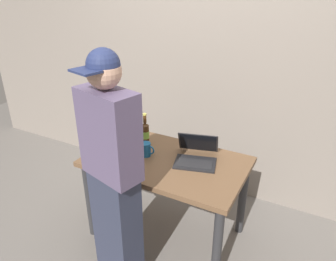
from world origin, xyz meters
name	(u,v)px	position (x,y,z in m)	size (l,w,h in m)	color
ground_plane	(167,231)	(0.00, 0.00, 0.00)	(8.00, 8.00, 0.00)	slate
desk	(166,172)	(0.00, 0.00, 0.61)	(1.21, 0.73, 0.72)	brown
laptop	(196,155)	(0.20, 0.10, 0.76)	(0.38, 0.38, 0.19)	black
beer_bottle_brown	(123,131)	(-0.46, 0.09, 0.82)	(0.08, 0.08, 0.27)	#1E5123
beer_bottle_dark	(145,133)	(-0.27, 0.13, 0.82)	(0.06, 0.06, 0.28)	#472B14
beer_bottle_amber	(135,129)	(-0.39, 0.16, 0.82)	(0.07, 0.07, 0.29)	brown
beer_bottle_green	(126,133)	(-0.39, 0.04, 0.84)	(0.07, 0.07, 0.31)	#333333
person_figure	(113,175)	(-0.10, -0.53, 0.85)	(0.42, 0.32, 1.64)	#2D3347
coffee_mug	(146,149)	(-0.17, -0.02, 0.77)	(0.12, 0.08, 0.11)	#19598C
back_wall	(212,60)	(0.00, 0.87, 1.30)	(6.00, 0.10, 2.60)	gray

